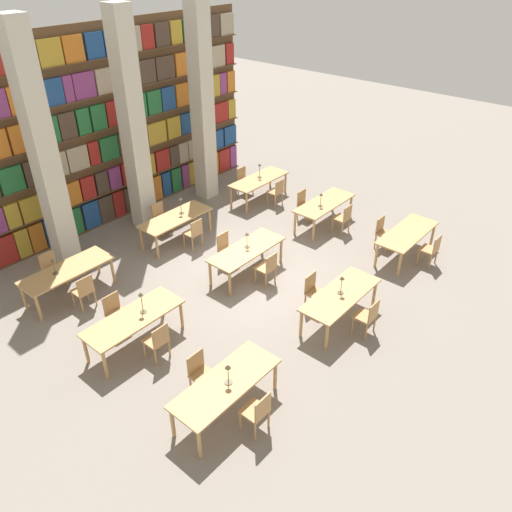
{
  "coord_description": "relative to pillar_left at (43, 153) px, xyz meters",
  "views": [
    {
      "loc": [
        -7.86,
        -6.99,
        7.28
      ],
      "look_at": [
        0.0,
        -0.27,
        0.66
      ],
      "focal_mm": 35.0,
      "sensor_mm": 36.0,
      "label": 1
    }
  ],
  "objects": [
    {
      "name": "desk_lamp_5",
      "position": [
        -1.05,
        -1.43,
        -1.99
      ],
      "size": [
        0.14,
        0.14,
        0.41
      ],
      "color": "brown",
      "rests_on": "reading_table_6"
    },
    {
      "name": "reading_table_4",
      "position": [
        2.63,
        -4.06,
        -2.35
      ],
      "size": [
        2.13,
        0.81,
        0.73
      ],
      "color": "tan",
      "rests_on": "ground_plane"
    },
    {
      "name": "reading_table_0",
      "position": [
        -0.93,
        -6.71,
        -2.35
      ],
      "size": [
        2.13,
        0.81,
        0.73
      ],
      "color": "tan",
      "rests_on": "ground_plane"
    },
    {
      "name": "chair_8",
      "position": [
        2.61,
        -4.75,
        -2.52
      ],
      "size": [
        0.42,
        0.4,
        0.88
      ],
      "color": "tan",
      "rests_on": "ground_plane"
    },
    {
      "name": "chair_7",
      "position": [
        -0.84,
        -3.36,
        -2.52
      ],
      "size": [
        0.42,
        0.4,
        0.88
      ],
      "rotation": [
        0.0,
        0.0,
        3.14
      ],
      "color": "tan",
      "rests_on": "ground_plane"
    },
    {
      "name": "chair_1",
      "position": [
        -0.89,
        -6.02,
        -2.52
      ],
      "size": [
        0.42,
        0.4,
        0.88
      ],
      "rotation": [
        0.0,
        0.0,
        3.14
      ],
      "color": "tan",
      "rests_on": "ground_plane"
    },
    {
      "name": "chair_3",
      "position": [
        2.57,
        -6.17,
        -2.52
      ],
      "size": [
        0.42,
        0.4,
        0.88
      ],
      "rotation": [
        0.0,
        0.0,
        3.14
      ],
      "color": "tan",
      "rests_on": "ground_plane"
    },
    {
      "name": "ground_plane",
      "position": [
        2.61,
        -4.12,
        -3.0
      ],
      "size": [
        40.0,
        40.0,
        0.0
      ],
      "primitive_type": "plane",
      "color": "gray"
    },
    {
      "name": "chair_4",
      "position": [
        6.04,
        -7.43,
        -2.52
      ],
      "size": [
        0.42,
        0.4,
        0.88
      ],
      "color": "tan",
      "rests_on": "ground_plane"
    },
    {
      "name": "desk_lamp_2",
      "position": [
        -0.63,
        -4.08,
        -1.93
      ],
      "size": [
        0.14,
        0.14,
        0.5
      ],
      "color": "brown",
      "rests_on": "reading_table_3"
    },
    {
      "name": "reading_table_3",
      "position": [
        -0.87,
        -4.05,
        -2.35
      ],
      "size": [
        2.13,
        0.81,
        0.73
      ],
      "color": "tan",
      "rests_on": "ground_plane"
    },
    {
      "name": "reading_table_1",
      "position": [
        2.57,
        -6.86,
        -2.35
      ],
      "size": [
        2.13,
        0.81,
        0.73
      ],
      "color": "tan",
      "rests_on": "ground_plane"
    },
    {
      "name": "pillar_left",
      "position": [
        0.0,
        0.0,
        0.0
      ],
      "size": [
        0.54,
        0.54,
        6.0
      ],
      "color": "beige",
      "rests_on": "ground_plane"
    },
    {
      "name": "desk_lamp_0",
      "position": [
        -0.9,
        -6.76,
        -1.98
      ],
      "size": [
        0.14,
        0.14,
        0.43
      ],
      "color": "brown",
      "rests_on": "reading_table_0"
    },
    {
      "name": "chair_9",
      "position": [
        2.61,
        -3.37,
        -2.52
      ],
      "size": [
        0.42,
        0.4,
        0.88
      ],
      "rotation": [
        0.0,
        0.0,
        3.14
      ],
      "color": "tan",
      "rests_on": "ground_plane"
    },
    {
      "name": "desk_lamp_4",
      "position": [
        5.77,
        -4.13,
        -1.99
      ],
      "size": [
        0.14,
        0.14,
        0.41
      ],
      "color": "brown",
      "rests_on": "reading_table_5"
    },
    {
      "name": "chair_13",
      "position": [
        -0.84,
        -0.77,
        -2.52
      ],
      "size": [
        0.42,
        0.4,
        0.88
      ],
      "rotation": [
        0.0,
        0.0,
        3.14
      ],
      "color": "tan",
      "rests_on": "ground_plane"
    },
    {
      "name": "reading_table_6",
      "position": [
        -0.8,
        -1.46,
        -2.35
      ],
      "size": [
        2.13,
        0.81,
        0.73
      ],
      "color": "tan",
      "rests_on": "ground_plane"
    },
    {
      "name": "chair_12",
      "position": [
        -0.84,
        -2.15,
        -2.52
      ],
      "size": [
        0.42,
        0.4,
        0.88
      ],
      "color": "tan",
      "rests_on": "ground_plane"
    },
    {
      "name": "chair_15",
      "position": [
        2.63,
        -0.75,
        -2.52
      ],
      "size": [
        0.42,
        0.4,
        0.88
      ],
      "rotation": [
        0.0,
        0.0,
        3.14
      ],
      "color": "tan",
      "rests_on": "ground_plane"
    },
    {
      "name": "reading_table_2",
      "position": [
        6.02,
        -6.74,
        -2.35
      ],
      "size": [
        2.13,
        0.81,
        0.73
      ],
      "color": "tan",
      "rests_on": "ground_plane"
    },
    {
      "name": "bookshelf_bank",
      "position": [
        2.62,
        1.04,
        -0.38
      ],
      "size": [
        10.3,
        0.35,
        5.5
      ],
      "color": "brown",
      "rests_on": "ground_plane"
    },
    {
      "name": "reading_table_7",
      "position": [
        2.6,
        -1.44,
        -2.35
      ],
      "size": [
        2.13,
        0.81,
        0.73
      ],
      "color": "tan",
      "rests_on": "ground_plane"
    },
    {
      "name": "chair_6",
      "position": [
        -0.84,
        -4.74,
        -2.52
      ],
      "size": [
        0.42,
        0.4,
        0.88
      ],
      "color": "tan",
      "rests_on": "ground_plane"
    },
    {
      "name": "desk_lamp_1",
      "position": [
        2.58,
        -6.84,
        -1.97
      ],
      "size": [
        0.14,
        0.14,
        0.45
      ],
      "color": "brown",
      "rests_on": "reading_table_1"
    },
    {
      "name": "chair_16",
      "position": [
        6.15,
        -2.21,
        -2.52
      ],
      "size": [
        0.42,
        0.4,
        0.88
      ],
      "color": "tan",
      "rests_on": "ground_plane"
    },
    {
      "name": "chair_5",
      "position": [
        6.04,
        -6.05,
        -2.52
      ],
      "size": [
        0.42,
        0.4,
        0.88
      ],
      "rotation": [
        0.0,
        0.0,
        3.14
      ],
      "color": "tan",
      "rests_on": "ground_plane"
    },
    {
      "name": "pillar_right",
      "position": [
        5.22,
        0.0,
        0.0
      ],
      "size": [
        0.54,
        0.54,
        6.0
      ],
      "color": "beige",
      "rests_on": "ground_plane"
    },
    {
      "name": "chair_14",
      "position": [
        2.63,
        -2.13,
        -2.52
      ],
      "size": [
        0.42,
        0.4,
        0.88
      ],
      "color": "tan",
      "rests_on": "ground_plane"
    },
    {
      "name": "chair_10",
      "position": [
        6.02,
        -4.78,
        -2.52
      ],
      "size": [
        0.42,
        0.4,
        0.88
      ],
      "color": "tan",
      "rests_on": "ground_plane"
    },
    {
      "name": "reading_table_5",
      "position": [
        6.05,
        -4.09,
        -2.35
      ],
      "size": [
        2.13,
        0.81,
        0.73
      ],
      "color": "tan",
      "rests_on": "ground_plane"
    },
    {
      "name": "chair_2",
      "position": [
        2.57,
        -7.55,
        -2.52
      ],
      "size": [
        0.42,
        0.4,
        0.88
      ],
      "color": "tan",
      "rests_on": "ground_plane"
    },
    {
      "name": "chair_17",
      "position": [
        6.15,
        -0.83,
        -2.52
      ],
      "size": [
        0.42,
        0.4,
        0.88
      ],
      "rotation": [
        0.0,
        0.0,
        3.14
      ],
      "color": "tan",
      "rests_on": "ground_plane"
    },
    {
      "name": "reading_table_8",
      "position": [
        6.11,
        -1.52,
        -2.35
      ],
      "size": [
        2.13,
        0.81,
        0.73
      ],
      "color": "tan",
      "rests_on": "ground_plane"
    },
    {
      "name": "desk_lamp_3",
      "position": [
        2.69,
        -4.02,
        -1.98
      ],
      "size": [
        0.14,
        0.14,
        0.42
      ],
      "color": "brown",
      "rests_on": "reading_table_4"
    },
    {
      "name": "chair_0",
      "position": [
        -0.89,
        -7.41,
        -2.52
      ],
      "size": [
        0.42,
        0.4,
        0.88
      ],
      "color": "tan",
      "rests_on": "ground_plane"
    },
    {
      "name": "pillar_center",
      "position": [
        2.61,
        0.0,
        0.0
      ],
      "size": [
        0.54,
        0.54,
        6.0
      ],
      "color": "beige",
      "rests_on": "ground_plane"
    },
    {
      "name": "desk_lamp_7",
      "position": [
        6.18,
        -1.48,
        -1.95
      ],
      "size": [
        0.14,
        0.14,
        0.48
      ],
      "color": "brown",
      "rests_on": "reading_table_8"
    },
    {
      "name": "chair_11",
      "position": [
        6.02,
        -3.4,
        -2.52
      ],
      "size": [
        0.42,
        0.4,
        0.88
      ],
      "rotation": [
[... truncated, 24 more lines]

